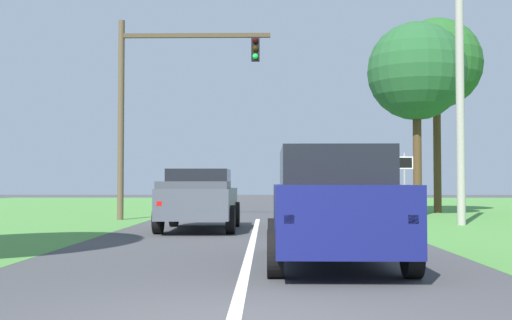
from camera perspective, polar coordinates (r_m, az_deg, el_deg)
ground_plane at (r=16.85m, az=-0.23°, el=-6.86°), size 120.00×120.00×0.00m
red_suv_near at (r=11.34m, az=6.80°, el=-3.83°), size 2.30×4.98×2.03m
pickup_truck_lead at (r=19.43m, az=-5.00°, el=-3.40°), size 2.27×4.99×1.83m
traffic_light at (r=25.35m, az=-8.64°, el=6.07°), size 5.90×0.40×7.73m
keep_moving_sign at (r=23.56m, az=12.99°, el=-1.56°), size 0.60×0.09×2.49m
oak_tree_right at (r=32.13m, az=15.64°, el=8.13°), size 4.30×4.30×9.23m
utility_pole_right at (r=22.98m, az=17.56°, el=6.52°), size 0.28×0.28×9.60m
extra_tree_1 at (r=28.53m, az=13.99°, el=7.57°), size 4.18×4.18×8.27m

